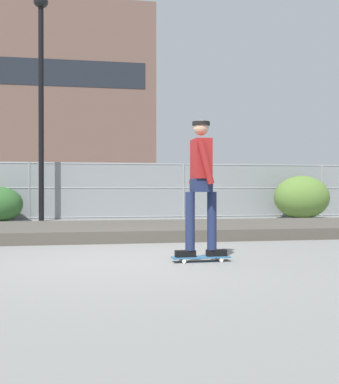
{
  "coord_description": "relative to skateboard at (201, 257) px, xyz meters",
  "views": [
    {
      "loc": [
        -0.46,
        -6.17,
        1.0
      ],
      "look_at": [
        1.31,
        4.42,
        0.92
      ],
      "focal_mm": 42.22,
      "sensor_mm": 36.0,
      "label": 1
    }
  ],
  "objects": [
    {
      "name": "skateboard",
      "position": [
        0.0,
        0.0,
        0.0
      ],
      "size": [
        0.8,
        0.22,
        0.07
      ],
      "color": "#2D608C",
      "rests_on": "ground_plane"
    },
    {
      "name": "street_lamp",
      "position": [
        -3.04,
        8.24,
        4.21
      ],
      "size": [
        0.44,
        0.44,
        6.87
      ],
      "color": "black",
      "rests_on": "ground_plane"
    },
    {
      "name": "parked_car_far",
      "position": [
        6.62,
        12.23,
        0.78
      ],
      "size": [
        4.49,
        2.14,
        1.66
      ],
      "color": "silver",
      "rests_on": "ground_plane"
    },
    {
      "name": "gravel_berm",
      "position": [
        -0.98,
        3.64,
        0.05
      ],
      "size": [
        14.42,
        2.98,
        0.22
      ],
      "primitive_type": "cube",
      "color": "#4C473F",
      "rests_on": "ground_plane"
    },
    {
      "name": "shrub_right",
      "position": [
        5.27,
        7.85,
        0.65
      ],
      "size": [
        1.83,
        1.5,
        1.42
      ],
      "color": "#567A33",
      "rests_on": "ground_plane"
    },
    {
      "name": "library_building",
      "position": [
        -9.05,
        43.22,
        9.51
      ],
      "size": [
        27.14,
        11.41,
        19.14
      ],
      "color": "brown",
      "rests_on": "ground_plane"
    },
    {
      "name": "parked_car_mid",
      "position": [
        -0.12,
        11.9,
        0.78
      ],
      "size": [
        4.44,
        2.02,
        1.66
      ],
      "color": "#B7BABF",
      "rests_on": "ground_plane"
    },
    {
      "name": "chain_fence",
      "position": [
        -0.98,
        8.94,
        0.87
      ],
      "size": [
        25.19,
        0.06,
        1.85
      ],
      "color": "gray",
      "rests_on": "ground_plane"
    },
    {
      "name": "shrub_center",
      "position": [
        -4.25,
        8.18,
        0.47
      ],
      "size": [
        1.36,
        1.11,
        1.05
      ],
      "color": "#2D5B28",
      "rests_on": "ground_plane"
    },
    {
      "name": "skater",
      "position": [
        -0.0,
        0.0,
        1.08
      ],
      "size": [
        0.72,
        0.59,
        1.87
      ],
      "color": "black",
      "rests_on": "skateboard"
    },
    {
      "name": "ground_plane",
      "position": [
        -0.98,
        0.17,
        -0.06
      ],
      "size": [
        120.0,
        120.0,
        0.0
      ],
      "primitive_type": "plane",
      "color": "slate"
    }
  ]
}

